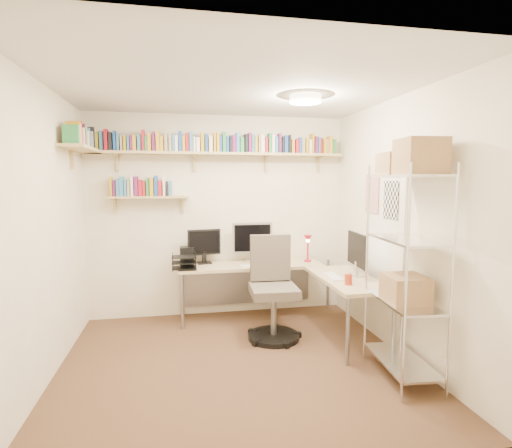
% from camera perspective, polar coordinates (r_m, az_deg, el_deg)
% --- Properties ---
extents(ground, '(3.20, 3.20, 0.00)m').
position_cam_1_polar(ground, '(3.93, -2.77, -19.28)').
color(ground, '#4E2D21').
rests_on(ground, ground).
extents(room_shell, '(3.24, 3.04, 2.52)m').
position_cam_1_polar(room_shell, '(3.56, -2.83, 3.88)').
color(room_shell, beige).
rests_on(room_shell, ground).
extents(wall_shelves, '(3.12, 1.09, 0.80)m').
position_cam_1_polar(wall_shelves, '(4.83, -10.19, 10.00)').
color(wall_shelves, tan).
rests_on(wall_shelves, ground).
extents(corner_desk, '(2.09, 1.77, 1.18)m').
position_cam_1_polar(corner_desk, '(4.72, 1.21, -6.30)').
color(corner_desk, '#D2C188').
rests_on(corner_desk, ground).
extents(office_chair, '(0.58, 0.59, 1.10)m').
position_cam_1_polar(office_chair, '(4.38, 2.41, -10.13)').
color(office_chair, black).
rests_on(office_chair, ground).
extents(wire_rack, '(0.45, 0.82, 2.02)m').
position_cam_1_polar(wire_rack, '(3.52, 20.92, 0.15)').
color(wire_rack, silver).
rests_on(wire_rack, ground).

